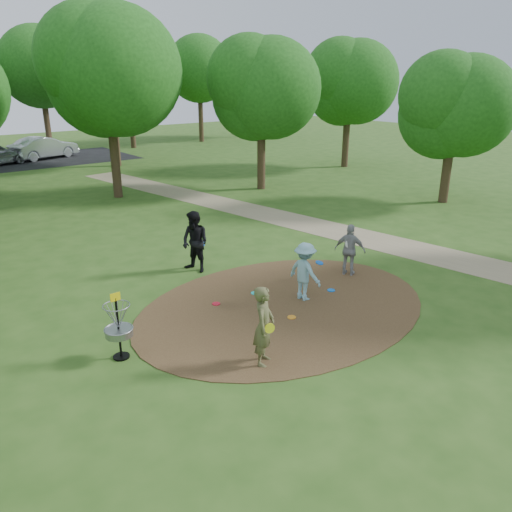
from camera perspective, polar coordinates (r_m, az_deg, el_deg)
ground at (r=13.45m, az=3.21°, el=-5.77°), size 100.00×100.00×0.00m
dirt_clearing at (r=13.44m, az=3.21°, el=-5.73°), size 8.40×8.40×0.02m
footpath at (r=19.21m, az=13.79°, el=1.66°), size 7.55×39.89×0.01m
parking_lot at (r=40.71m, az=-24.18°, el=9.91°), size 14.00×8.00×0.01m
player_observer_with_disc at (r=10.53m, az=0.91°, el=-8.00°), size 0.77×0.73×1.77m
player_throwing_with_disc at (r=13.59m, az=5.60°, el=-1.80°), size 1.02×1.09×1.63m
player_walking_with_disc at (r=15.59m, az=-6.97°, el=1.59°), size 0.96×1.10×1.93m
player_waiting_with_disc at (r=15.50m, az=10.69°, el=0.67°), size 0.81×1.02×1.62m
disc_ground_cyan at (r=14.15m, az=-0.15°, el=-4.26°), size 0.22×0.22×0.02m
disc_ground_blue at (r=14.50m, az=8.59°, el=-3.89°), size 0.22×0.22×0.02m
disc_ground_red at (r=13.55m, az=-4.58°, el=-5.46°), size 0.22×0.22×0.02m
car_right at (r=41.30m, az=-23.05°, el=11.33°), size 5.25×3.17×1.64m
disc_ground_orange at (r=12.82m, az=4.10°, el=-6.99°), size 0.22×0.22×0.02m
disc_golf_basket at (r=11.13m, az=-15.51°, el=-7.23°), size 0.63×0.63×1.54m
tree_ring at (r=21.35m, az=-10.91°, el=18.22°), size 36.98×46.06×9.65m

